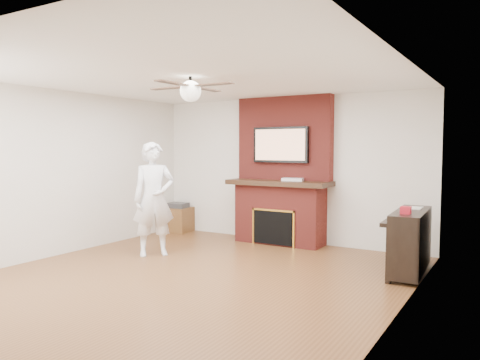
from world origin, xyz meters
The scene contains 12 objects.
room_shell centered at (0.00, 0.00, 1.25)m, with size 5.36×5.86×2.86m.
fireplace centered at (0.00, 2.55, 1.00)m, with size 1.78×0.64×2.50m.
tv centered at (0.00, 2.50, 1.68)m, with size 1.00×0.08×0.60m.
ceiling_fan centered at (0.00, 0.00, 2.33)m, with size 1.21×1.21×0.31m.
person centered at (-1.24, 0.71, 0.86)m, with size 0.63×0.42×1.72m, color white.
side_table centered at (-2.20, 2.48, 0.26)m, with size 0.54×0.54×0.56m.
piano centered at (2.30, 1.61, 0.44)m, with size 0.53×1.28×0.92m.
cable_box centered at (0.26, 2.45, 1.10)m, with size 0.35×0.20×0.05m, color silver.
candle_orange centered at (-0.23, 2.34, 0.06)m, with size 0.08×0.08×0.11m, color #E2581A.
candle_green centered at (-0.02, 2.32, 0.05)m, with size 0.06×0.06×0.10m, color #41732E.
candle_cream centered at (0.17, 2.33, 0.06)m, with size 0.09×0.09×0.12m, color beige.
candle_blue centered at (0.28, 2.36, 0.04)m, with size 0.07×0.07×0.09m, color #2B5E82.
Camera 1 is at (3.49, -4.63, 1.64)m, focal length 35.00 mm.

